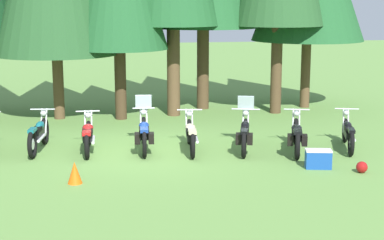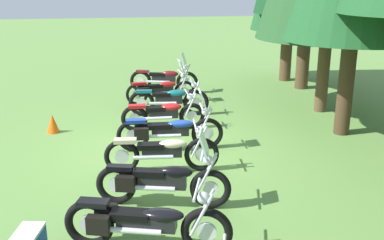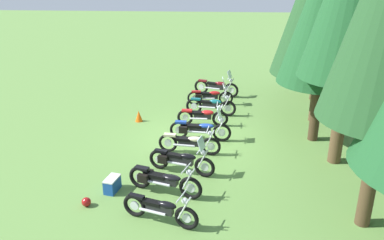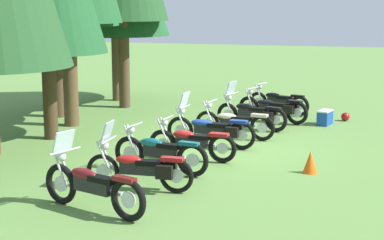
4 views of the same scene
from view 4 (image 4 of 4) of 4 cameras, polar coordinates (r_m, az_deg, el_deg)
name	(u,v)px [view 4 (image 4 of 4)]	position (r m, az deg, el deg)	size (l,w,h in m)	color
ground_plane	(216,148)	(15.94, 2.23, -2.54)	(80.00, 80.00, 0.00)	#608C42
motorcycle_0	(92,185)	(11.13, -9.15, -5.92)	(0.99, 2.30, 1.39)	black
motorcycle_1	(140,168)	(12.26, -4.73, -4.35)	(0.75, 2.21, 1.35)	black
motorcycle_2	(159,152)	(13.51, -2.99, -2.96)	(0.66, 2.28, 1.02)	black
motorcycle_3	(191,142)	(14.58, -0.07, -2.00)	(0.64, 2.17, 0.99)	black
motorcycle_4	(211,129)	(15.93, 1.79, -0.80)	(0.68, 2.41, 1.37)	black
motorcycle_5	(234,122)	(17.00, 3.84, -0.19)	(0.68, 2.29, 1.00)	black
motorcycle_6	(252,113)	(18.31, 5.50, 0.61)	(0.98, 2.25, 1.36)	black
motorcycle_7	(274,108)	(19.49, 7.47, 1.13)	(1.03, 2.33, 1.02)	black
motorcycle_8	(278,101)	(20.95, 7.86, 1.73)	(0.91, 2.15, 0.99)	black
picnic_cooler	(325,117)	(19.30, 12.04, 0.23)	(0.67, 0.46, 0.45)	#19479E
traffic_cone	(310,162)	(13.76, 10.75, -3.81)	(0.32, 0.32, 0.48)	#EA590F
dropped_helmet	(345,117)	(20.11, 13.83, 0.29)	(0.27, 0.27, 0.27)	maroon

